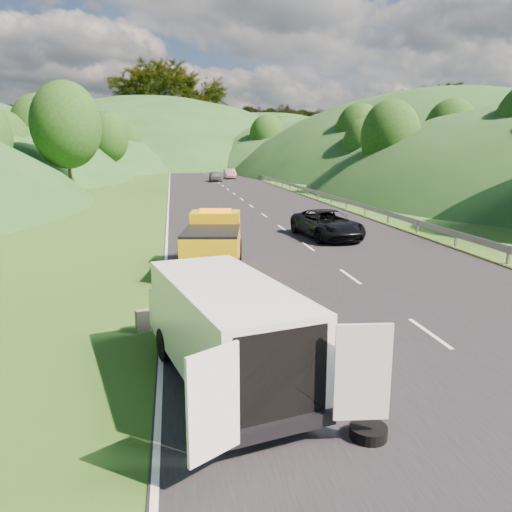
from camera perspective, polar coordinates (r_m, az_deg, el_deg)
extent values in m
plane|color=#38661E|center=(14.64, 4.94, -6.77)|extent=(320.00, 320.00, 0.00)
cube|color=black|center=(54.01, -2.53, 7.12)|extent=(14.00, 200.00, 0.02)
cube|color=gray|center=(67.50, 2.39, 8.12)|extent=(0.06, 140.00, 1.52)
cylinder|color=black|center=(21.75, -6.73, 0.73)|extent=(0.47, 0.96, 0.92)
cylinder|color=black|center=(21.62, -2.10, 0.74)|extent=(0.47, 0.96, 0.92)
cylinder|color=black|center=(18.17, -8.03, -1.58)|extent=(0.47, 0.96, 0.92)
cylinder|color=black|center=(18.01, -2.49, -1.59)|extent=(0.47, 0.96, 0.92)
cube|color=#DFB10B|center=(20.74, -4.62, 2.68)|extent=(2.20, 1.78, 1.76)
cube|color=#DFB10B|center=(18.74, -5.09, 0.94)|extent=(2.51, 3.43, 1.20)
cube|color=black|center=(18.63, -5.12, 2.89)|extent=(2.51, 3.43, 0.09)
cube|color=black|center=(21.91, -4.38, 1.85)|extent=(2.00, 1.39, 0.65)
cube|color=black|center=(22.49, -4.27, 1.64)|extent=(1.94, 0.49, 0.46)
cube|color=#DFB10B|center=(22.13, -4.34, 3.53)|extent=(1.94, 1.02, 1.01)
cube|color=orange|center=(20.61, -4.66, 5.22)|extent=(1.31, 0.44, 0.15)
cube|color=black|center=(21.33, -4.50, 3.83)|extent=(1.74, 0.36, 0.83)
cylinder|color=black|center=(11.70, -10.23, -9.92)|extent=(0.46, 0.81, 0.76)
cylinder|color=black|center=(12.16, -2.26, -8.86)|extent=(0.46, 0.81, 0.76)
cylinder|color=black|center=(8.87, -5.18, -17.32)|extent=(0.46, 0.81, 0.76)
cylinder|color=black|center=(9.47, 5.08, -15.30)|extent=(0.46, 0.81, 0.76)
cube|color=silver|center=(10.06, -3.35, -7.95)|extent=(3.08, 5.27, 1.76)
cube|color=silver|center=(12.54, -7.45, -5.76)|extent=(2.05, 1.29, 0.95)
cube|color=black|center=(12.15, -7.30, -2.60)|extent=(1.79, 0.74, 0.79)
cube|color=black|center=(7.99, 2.80, -13.46)|extent=(1.59, 0.48, 1.52)
cube|color=silver|center=(7.22, -4.86, -16.46)|extent=(0.78, 0.55, 1.62)
cube|color=silver|center=(8.24, 12.11, -12.90)|extent=(0.90, 0.15, 1.62)
cube|color=black|center=(8.32, 3.04, -19.04)|extent=(1.88, 0.60, 0.24)
imported|color=white|center=(14.68, -6.68, -6.77)|extent=(0.48, 0.61, 1.54)
imported|color=tan|center=(13.90, -0.94, -7.77)|extent=(0.58, 0.52, 0.98)
imported|color=black|center=(9.86, 6.40, -16.66)|extent=(1.10, 0.68, 1.64)
cube|color=#65604B|center=(13.61, -12.79, -7.22)|extent=(0.42, 0.32, 0.59)
cylinder|color=black|center=(9.07, 12.67, -19.65)|extent=(0.63, 0.63, 0.20)
imported|color=black|center=(27.29, 8.07, 2.03)|extent=(3.14, 5.66, 1.50)
imported|color=#48484C|center=(74.79, -4.64, 8.48)|extent=(1.79, 4.45, 1.52)
imported|color=#79505A|center=(82.01, -3.00, 8.82)|extent=(1.66, 4.75, 1.57)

